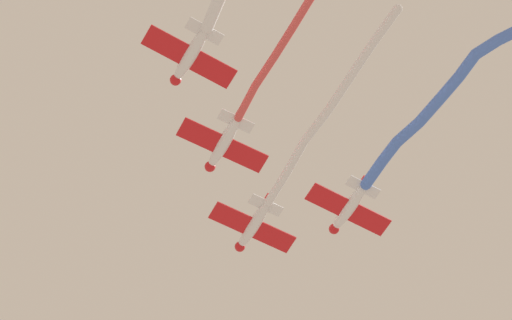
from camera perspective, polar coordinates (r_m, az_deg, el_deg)
The scene contains 7 objects.
airplane_lead at distance 82.02m, azimuth -0.18°, elevation -3.69°, with size 7.17×5.55×1.80m.
smoke_trail_lead at distance 77.18m, azimuth 4.04°, elevation 2.82°, with size 7.82×17.79×1.28m.
airplane_left_wing at distance 78.34m, azimuth -1.84°, elevation 0.88°, with size 7.15×5.54×1.80m.
smoke_trail_left_wing at distance 74.18m, azimuth 3.02°, elevation 8.78°, with size 8.00×20.09×1.55m.
airplane_right_wing at distance 81.82m, azimuth 5.15°, elevation -2.68°, with size 7.19×5.56×1.80m.
smoke_trail_right_wing at distance 79.14m, azimuth 11.28°, elevation 4.19°, with size 4.53×21.86×3.55m.
airplane_slot at distance 75.01m, azimuth -3.68°, elevation 5.78°, with size 7.21×5.56×1.80m.
Camera 1 is at (37.77, 23.62, 3.54)m, focal length 72.22 mm.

